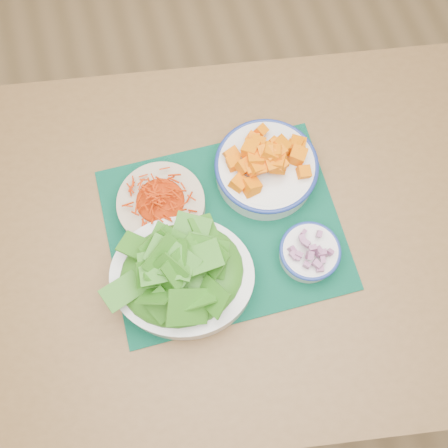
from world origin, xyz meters
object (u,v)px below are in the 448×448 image
(squash_bowl, at_px, (267,166))
(onion_bowl, at_px, (310,252))
(lettuce_bowl, at_px, (182,274))
(placemat, at_px, (224,229))
(carrot_bowl, at_px, (161,203))
(table, at_px, (220,247))

(squash_bowl, bearing_deg, onion_bowl, -81.28)
(lettuce_bowl, bearing_deg, squash_bowl, 55.56)
(squash_bowl, bearing_deg, placemat, -141.73)
(placemat, bearing_deg, onion_bowl, -33.57)
(onion_bowl, bearing_deg, carrot_bowl, 145.26)
(table, bearing_deg, squash_bowl, 48.14)
(table, height_order, onion_bowl, onion_bowl)
(placemat, bearing_deg, carrot_bowl, 146.42)
(squash_bowl, distance_m, lettuce_bowl, 0.30)
(lettuce_bowl, xyz_separation_m, onion_bowl, (0.27, -0.02, -0.03))
(lettuce_bowl, bearing_deg, onion_bowl, 13.29)
(placemat, distance_m, lettuce_bowl, 0.16)
(table, relative_size, squash_bowl, 5.29)
(table, bearing_deg, placemat, 52.05)
(table, xyz_separation_m, squash_bowl, (0.14, 0.11, 0.14))
(squash_bowl, xyz_separation_m, onion_bowl, (0.03, -0.21, -0.02))
(carrot_bowl, bearing_deg, squash_bowl, 3.79)
(carrot_bowl, distance_m, squash_bowl, 0.24)
(squash_bowl, bearing_deg, carrot_bowl, -176.21)
(table, height_order, carrot_bowl, carrot_bowl)
(squash_bowl, xyz_separation_m, lettuce_bowl, (-0.24, -0.19, 0.01))
(placemat, xyz_separation_m, squash_bowl, (0.12, 0.10, 0.05))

